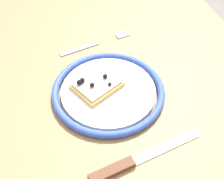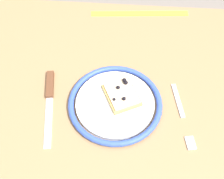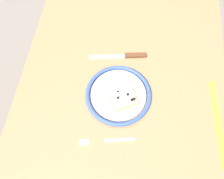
{
  "view_description": "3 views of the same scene",
  "coord_description": "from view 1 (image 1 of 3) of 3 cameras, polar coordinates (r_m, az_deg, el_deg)",
  "views": [
    {
      "loc": [
        0.43,
        -0.12,
        1.23
      ],
      "look_at": [
        -0.01,
        0.02,
        0.74
      ],
      "focal_mm": 48.85,
      "sensor_mm": 36.0,
      "label": 1
    },
    {
      "loc": [
        -0.04,
        0.42,
        1.38
      ],
      "look_at": [
        -0.01,
        -0.01,
        0.75
      ],
      "focal_mm": 45.6,
      "sensor_mm": 36.0,
      "label": 2
    },
    {
      "loc": [
        -0.37,
        -0.01,
        1.54
      ],
      "look_at": [
        -0.02,
        0.04,
        0.76
      ],
      "focal_mm": 36.47,
      "sensor_mm": 36.0,
      "label": 3
    }
  ],
  "objects": [
    {
      "name": "dining_table",
      "position": [
        0.74,
        -1.01,
        -6.1
      ],
      "size": [
        1.13,
        0.83,
        0.72
      ],
      "color": "#936D47",
      "rests_on": "ground_plane"
    },
    {
      "name": "plate",
      "position": [
        0.69,
        -0.7,
        -0.29
      ],
      "size": [
        0.26,
        0.26,
        0.02
      ],
      "color": "white",
      "rests_on": "dining_table"
    },
    {
      "name": "fork",
      "position": [
        0.83,
        -2.97,
        8.65
      ],
      "size": [
        0.05,
        0.2,
        0.0
      ],
      "color": "silver",
      "rests_on": "dining_table"
    },
    {
      "name": "pizza_slice_near",
      "position": [
        0.69,
        -2.87,
        0.95
      ],
      "size": [
        0.12,
        0.13,
        0.03
      ],
      "color": "tan",
      "rests_on": "plate"
    },
    {
      "name": "knife",
      "position": [
        0.59,
        2.94,
        -13.72
      ],
      "size": [
        0.06,
        0.24,
        0.01
      ],
      "color": "silver",
      "rests_on": "dining_table"
    }
  ]
}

